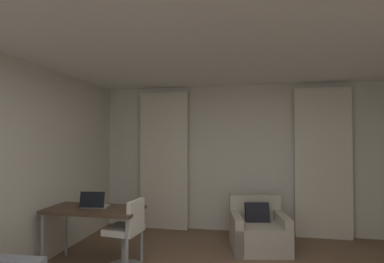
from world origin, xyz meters
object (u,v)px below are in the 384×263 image
at_px(desk_chair, 126,239).
at_px(desk, 94,213).
at_px(armchair, 258,231).
at_px(laptop, 94,204).

bearing_deg(desk_chair, desk, 175.46).
distance_m(armchair, laptop, 2.41).
distance_m(desk, desk_chair, 0.55).
relative_size(desk, laptop, 3.49).
bearing_deg(desk, laptop, 114.22).
height_order(desk, desk_chair, desk_chair).
relative_size(desk, desk_chair, 1.39).
height_order(armchair, desk_chair, desk_chair).
height_order(armchair, desk, armchair).
xyz_separation_m(armchair, desk_chair, (-1.64, -1.09, 0.14)).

